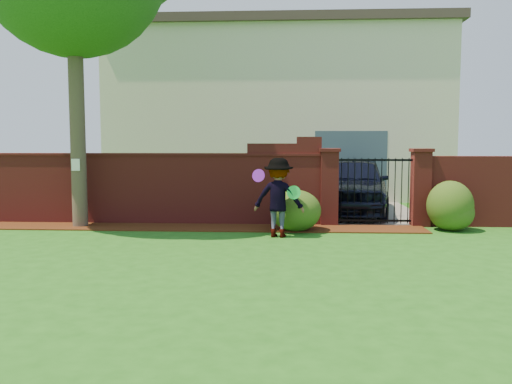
# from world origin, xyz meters

# --- Properties ---
(ground) EXTENTS (80.00, 80.00, 0.01)m
(ground) POSITION_xyz_m (0.00, 0.00, -0.01)
(ground) COLOR #1D5816
(ground) RESTS_ON ground
(mulch_bed) EXTENTS (11.10, 1.08, 0.03)m
(mulch_bed) POSITION_xyz_m (-0.95, 3.34, 0.01)
(mulch_bed) COLOR #361909
(mulch_bed) RESTS_ON ground
(brick_wall) EXTENTS (8.70, 0.31, 2.16)m
(brick_wall) POSITION_xyz_m (-2.01, 4.00, 0.93)
(brick_wall) COLOR maroon
(brick_wall) RESTS_ON ground
(brick_wall_return) EXTENTS (4.00, 0.25, 1.70)m
(brick_wall_return) POSITION_xyz_m (6.60, 4.00, 0.85)
(brick_wall_return) COLOR maroon
(brick_wall_return) RESTS_ON ground
(pillar_left) EXTENTS (0.50, 0.50, 1.88)m
(pillar_left) POSITION_xyz_m (2.40, 4.00, 0.96)
(pillar_left) COLOR maroon
(pillar_left) RESTS_ON ground
(pillar_right) EXTENTS (0.50, 0.50, 1.88)m
(pillar_right) POSITION_xyz_m (4.60, 4.00, 0.96)
(pillar_right) COLOR maroon
(pillar_right) RESTS_ON ground
(iron_gate) EXTENTS (1.78, 0.03, 1.60)m
(iron_gate) POSITION_xyz_m (3.50, 4.00, 0.85)
(iron_gate) COLOR black
(iron_gate) RESTS_ON ground
(driveway) EXTENTS (3.20, 8.00, 0.01)m
(driveway) POSITION_xyz_m (3.50, 8.00, 0.01)
(driveway) COLOR slate
(driveway) RESTS_ON ground
(house) EXTENTS (12.40, 6.40, 6.30)m
(house) POSITION_xyz_m (1.00, 12.00, 3.16)
(house) COLOR beige
(house) RESTS_ON ground
(car) EXTENTS (2.66, 5.06, 1.64)m
(car) POSITION_xyz_m (3.21, 6.00, 0.82)
(car) COLOR black
(car) RESTS_ON ground
(paper_notice) EXTENTS (0.20, 0.01, 0.28)m
(paper_notice) POSITION_xyz_m (-3.60, 3.21, 1.50)
(paper_notice) COLOR white
(paper_notice) RESTS_ON tree
(shrub_left) EXTENTS (1.16, 1.16, 0.95)m
(shrub_left) POSITION_xyz_m (1.57, 3.02, 0.48)
(shrub_left) COLOR #224715
(shrub_left) RESTS_ON ground
(shrub_middle) EXTENTS (1.05, 1.05, 1.15)m
(shrub_middle) POSITION_xyz_m (5.12, 3.35, 0.58)
(shrub_middle) COLOR #224715
(shrub_middle) RESTS_ON ground
(shrub_right) EXTENTS (0.94, 0.94, 0.83)m
(shrub_right) POSITION_xyz_m (5.18, 3.32, 0.42)
(shrub_right) COLOR #224715
(shrub_right) RESTS_ON ground
(man) EXTENTS (1.21, 0.85, 1.70)m
(man) POSITION_xyz_m (1.18, 2.25, 0.85)
(man) COLOR gray
(man) RESTS_ON ground
(frisbee_purple) EXTENTS (0.29, 0.16, 0.28)m
(frisbee_purple) POSITION_xyz_m (0.76, 2.29, 1.32)
(frisbee_purple) COLOR purple
(frisbee_purple) RESTS_ON man
(frisbee_green) EXTENTS (0.29, 0.07, 0.29)m
(frisbee_green) POSITION_xyz_m (1.51, 2.09, 0.98)
(frisbee_green) COLOR #1BCF46
(frisbee_green) RESTS_ON man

